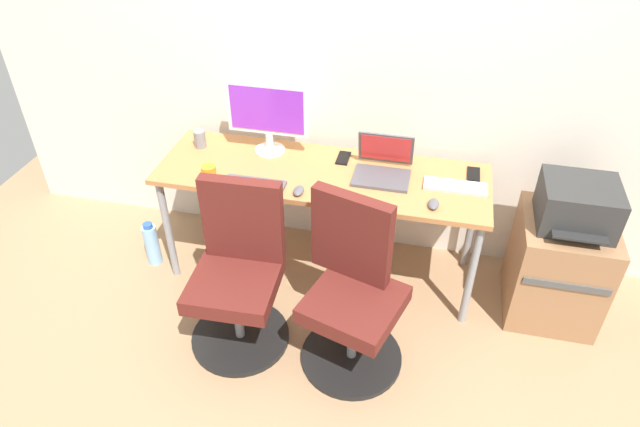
% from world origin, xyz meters
% --- Properties ---
extents(ground_plane, '(5.28, 5.28, 0.00)m').
position_xyz_m(ground_plane, '(0.00, 0.00, 0.00)').
color(ground_plane, '#9E7A56').
extents(back_wall, '(4.40, 0.04, 2.60)m').
position_xyz_m(back_wall, '(0.00, 0.38, 1.30)').
color(back_wall, silver).
rests_on(back_wall, ground).
extents(desk, '(1.87, 0.60, 0.73)m').
position_xyz_m(desk, '(0.00, 0.00, 0.67)').
color(desk, '#B77542').
rests_on(desk, ground).
extents(office_chair_left, '(0.54, 0.54, 0.94)m').
position_xyz_m(office_chair_left, '(-0.31, -0.60, 0.42)').
color(office_chair_left, black).
rests_on(office_chair_left, ground).
extents(office_chair_right, '(0.55, 0.55, 0.94)m').
position_xyz_m(office_chair_right, '(0.29, -0.61, 0.42)').
color(office_chair_right, black).
rests_on(office_chair_right, ground).
extents(side_cabinet, '(0.48, 0.52, 0.62)m').
position_xyz_m(side_cabinet, '(1.36, -0.03, 0.31)').
color(side_cabinet, '#996B47').
rests_on(side_cabinet, ground).
extents(printer, '(0.38, 0.40, 0.24)m').
position_xyz_m(printer, '(1.36, -0.03, 0.74)').
color(printer, '#2D2D2D').
rests_on(printer, side_cabinet).
extents(water_bottle_on_floor, '(0.09, 0.09, 0.31)m').
position_xyz_m(water_bottle_on_floor, '(-1.07, -0.18, 0.15)').
color(water_bottle_on_floor, '#8CBFF2').
rests_on(water_bottle_on_floor, ground).
extents(desktop_monitor, '(0.48, 0.18, 0.43)m').
position_xyz_m(desktop_monitor, '(-0.35, 0.16, 0.98)').
color(desktop_monitor, silver).
rests_on(desktop_monitor, desk).
extents(open_laptop, '(0.31, 0.28, 0.22)m').
position_xyz_m(open_laptop, '(0.34, 0.06, 0.79)').
color(open_laptop, '#4C4C51').
rests_on(open_laptop, desk).
extents(keyboard_by_monitor, '(0.34, 0.12, 0.02)m').
position_xyz_m(keyboard_by_monitor, '(-0.33, -0.21, 0.74)').
color(keyboard_by_monitor, '#515156').
rests_on(keyboard_by_monitor, desk).
extents(keyboard_by_laptop, '(0.34, 0.12, 0.02)m').
position_xyz_m(keyboard_by_laptop, '(0.74, 0.01, 0.74)').
color(keyboard_by_laptop, '#B7B7B7').
rests_on(keyboard_by_laptop, desk).
extents(mouse_by_monitor, '(0.06, 0.10, 0.03)m').
position_xyz_m(mouse_by_monitor, '(0.63, -0.19, 0.75)').
color(mouse_by_monitor, '#515156').
rests_on(mouse_by_monitor, desk).
extents(mouse_by_laptop, '(0.06, 0.10, 0.03)m').
position_xyz_m(mouse_by_laptop, '(-0.08, -0.23, 0.75)').
color(mouse_by_laptop, '#515156').
rests_on(mouse_by_laptop, desk).
extents(coffee_mug, '(0.08, 0.08, 0.09)m').
position_xyz_m(coffee_mug, '(-0.58, -0.22, 0.78)').
color(coffee_mug, orange).
rests_on(coffee_mug, desk).
extents(pen_cup, '(0.07, 0.07, 0.10)m').
position_xyz_m(pen_cup, '(-0.78, 0.12, 0.78)').
color(pen_cup, slate).
rests_on(pen_cup, desk).
extents(phone_near_laptop, '(0.07, 0.14, 0.01)m').
position_xyz_m(phone_near_laptop, '(0.83, 0.16, 0.74)').
color(phone_near_laptop, black).
rests_on(phone_near_laptop, desk).
extents(phone_near_monitor, '(0.07, 0.14, 0.01)m').
position_xyz_m(phone_near_monitor, '(0.09, 0.17, 0.74)').
color(phone_near_monitor, black).
rests_on(phone_near_monitor, desk).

